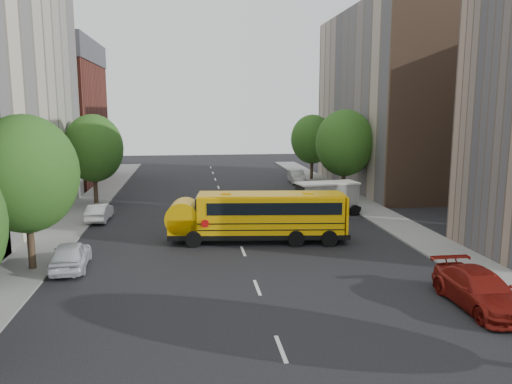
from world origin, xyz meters
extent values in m
plane|color=black|center=(0.00, 0.00, 0.00)|extent=(120.00, 120.00, 0.00)
cube|color=slate|center=(-11.50, 5.00, 0.06)|extent=(3.00, 80.00, 0.12)
cube|color=slate|center=(11.50, 5.00, 0.06)|extent=(3.00, 80.00, 0.12)
cube|color=silver|center=(0.00, 10.00, 0.01)|extent=(0.15, 64.00, 0.01)
cube|color=maroon|center=(-18.00, 28.00, 6.50)|extent=(10.00, 15.00, 13.00)
cube|color=tan|center=(18.00, 20.00, 9.00)|extent=(10.00, 22.00, 18.00)
cube|color=brown|center=(18.00, 9.00, 9.00)|extent=(10.10, 0.30, 18.00)
cylinder|color=yellow|center=(28.00, 28.00, 17.50)|extent=(1.00, 1.00, 35.00)
cylinder|color=#38281C|center=(-11.00, -4.00, 1.44)|extent=(0.36, 0.36, 2.88)
ellipsoid|color=#165219|center=(-11.00, -4.00, 4.96)|extent=(5.12, 5.12, 5.89)
cylinder|color=#38281C|center=(-11.00, 14.00, 1.40)|extent=(0.36, 0.36, 2.81)
ellipsoid|color=#165219|center=(-11.00, 14.00, 4.84)|extent=(4.99, 4.99, 5.74)
cylinder|color=#38281C|center=(11.00, 14.00, 1.48)|extent=(0.36, 0.36, 2.95)
ellipsoid|color=#165219|center=(11.00, 14.00, 5.08)|extent=(5.25, 5.25, 6.04)
cylinder|color=#38281C|center=(11.00, 26.00, 1.37)|extent=(0.36, 0.36, 2.74)
ellipsoid|color=#165219|center=(11.00, 26.00, 4.71)|extent=(4.86, 4.86, 5.59)
cube|color=black|center=(1.19, 0.02, 0.54)|extent=(11.15, 3.69, 0.29)
cube|color=#F4AF04|center=(1.87, -0.06, 1.81)|extent=(9.01, 3.40, 2.25)
cube|color=#F4AF04|center=(-3.27, 0.52, 1.12)|extent=(2.00, 2.43, 0.98)
cube|color=black|center=(-2.25, 0.41, 2.30)|extent=(0.74, 2.29, 1.17)
cube|color=#F4AF04|center=(1.87, -0.06, 2.95)|extent=(8.99, 3.21, 0.14)
cube|color=black|center=(2.07, -0.08, 2.30)|extent=(8.24, 3.38, 0.73)
cube|color=black|center=(1.87, -0.06, 1.03)|extent=(9.02, 3.46, 0.06)
cube|color=black|center=(1.87, -0.06, 1.42)|extent=(9.02, 3.46, 0.06)
cube|color=#F4AF04|center=(6.29, -0.55, 1.81)|extent=(0.42, 2.44, 2.25)
cube|color=#F4AF04|center=(-0.75, 0.24, 3.05)|extent=(0.65, 0.65, 0.10)
cube|color=#F4AF04|center=(4.11, -0.30, 3.05)|extent=(0.65, 0.65, 0.10)
cylinder|color=#F4AF04|center=(-3.27, 0.52, 1.61)|extent=(2.29, 2.46, 2.05)
cylinder|color=red|center=(-2.06, -0.94, 1.47)|extent=(0.49, 0.09, 0.49)
cylinder|color=black|center=(-2.73, -0.77, 0.49)|extent=(1.00, 0.40, 0.98)
cylinder|color=black|center=(-2.46, 1.66, 0.49)|extent=(1.00, 0.40, 0.98)
cylinder|color=black|center=(3.19, -1.43, 0.49)|extent=(1.00, 0.40, 0.98)
cylinder|color=black|center=(3.47, 1.00, 0.49)|extent=(1.00, 0.40, 0.98)
cylinder|color=black|center=(5.14, -1.65, 0.49)|extent=(1.00, 0.40, 0.98)
cylinder|color=black|center=(5.41, 0.78, 0.49)|extent=(1.00, 0.40, 0.98)
cube|color=black|center=(7.06, 7.16, 0.50)|extent=(6.19, 2.95, 0.30)
cube|color=white|center=(7.55, 7.24, 1.54)|extent=(4.81, 2.62, 1.78)
cube|color=white|center=(4.91, 6.79, 1.24)|extent=(1.68, 2.09, 1.19)
cube|color=silver|center=(7.55, 7.24, 2.48)|extent=(5.02, 2.75, 0.12)
cylinder|color=black|center=(5.08, 5.82, 0.42)|extent=(0.86, 0.38, 0.83)
cylinder|color=black|center=(4.74, 7.77, 0.42)|extent=(0.86, 0.38, 0.83)
cylinder|color=black|center=(7.42, 6.22, 0.42)|extent=(0.86, 0.38, 0.83)
cylinder|color=black|center=(7.09, 8.17, 0.42)|extent=(0.86, 0.38, 0.83)
cylinder|color=black|center=(9.57, 6.58, 0.42)|extent=(0.86, 0.38, 0.83)
cylinder|color=black|center=(9.24, 8.53, 0.42)|extent=(0.86, 0.38, 0.83)
imported|color=silver|center=(-9.12, -4.02, 0.74)|extent=(2.04, 4.43, 1.47)
imported|color=white|center=(-9.60, 7.32, 0.65)|extent=(1.49, 3.97, 1.30)
imported|color=maroon|center=(8.80, -11.50, 0.76)|extent=(2.16, 5.27, 1.53)
imported|color=#2D3350|center=(9.60, 13.13, 0.71)|extent=(2.07, 4.32, 1.43)
imported|color=gray|center=(8.80, 23.99, 0.70)|extent=(1.66, 4.33, 1.41)
camera|label=1|loc=(-2.98, -29.71, 8.13)|focal=35.00mm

